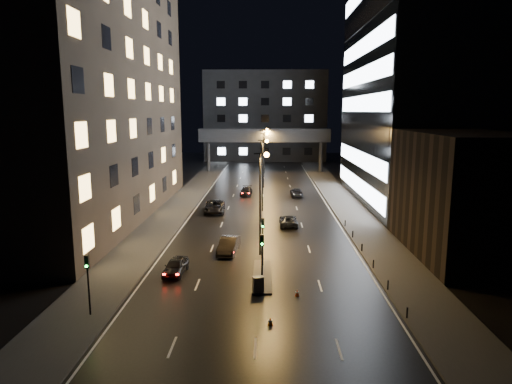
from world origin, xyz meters
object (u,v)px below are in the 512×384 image
car_away_d (246,191)px  car_away_c (215,207)px  car_away_b (229,245)px  car_toward_a (288,221)px  car_toward_b (296,192)px  car_away_a (176,266)px  utility_cabinet (258,284)px

car_away_d → car_away_c: bearing=-103.5°
car_away_b → car_toward_a: car_away_b is taller
car_toward_b → car_away_a: bearing=69.8°
car_away_b → car_away_c: (-3.52, 18.42, 0.03)m
car_away_b → car_away_d: bearing=94.7°
car_away_d → car_away_a: bearing=-94.2°
car_away_a → car_toward_b: bearing=75.6°
car_away_b → utility_cabinet: size_ratio=3.95×
car_away_d → car_toward_b: size_ratio=0.98×
car_toward_b → utility_cabinet: utility_cabinet is taller
utility_cabinet → car_away_a: bearing=134.1°
car_away_a → car_toward_b: (12.81, 36.96, -0.02)m
car_away_b → car_toward_a: bearing=65.1°
car_away_a → utility_cabinet: bearing=-25.2°
car_toward_a → utility_cabinet: utility_cabinet is taller
car_away_d → utility_cabinet: size_ratio=3.78×
car_away_d → car_toward_b: bearing=-3.0°
car_toward_a → car_away_c: bearing=-36.4°
car_away_a → car_away_d: bearing=88.1°
car_away_b → utility_cabinet: (3.15, -10.22, -0.03)m
car_away_b → car_toward_a: size_ratio=1.04×
car_away_b → car_away_d: size_ratio=1.05×
car_away_b → utility_cabinet: car_away_b is taller
car_toward_a → car_toward_b: car_toward_b is taller
car_away_a → utility_cabinet: 8.38m
car_away_a → car_away_b: bearing=60.4°
car_away_b → car_away_c: bearing=106.0°
car_away_c → car_toward_a: car_away_c is taller
car_away_d → car_away_b: bearing=-88.1°
car_away_d → utility_cabinet: bearing=-83.6°
car_away_c → car_toward_a: bearing=-39.4°
car_toward_b → car_away_b: bearing=73.2°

